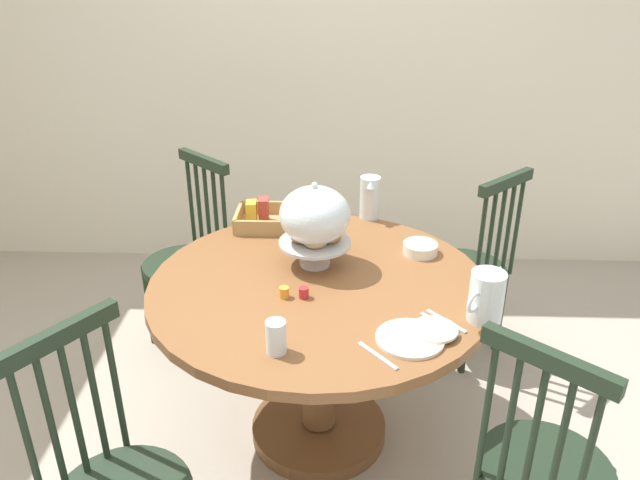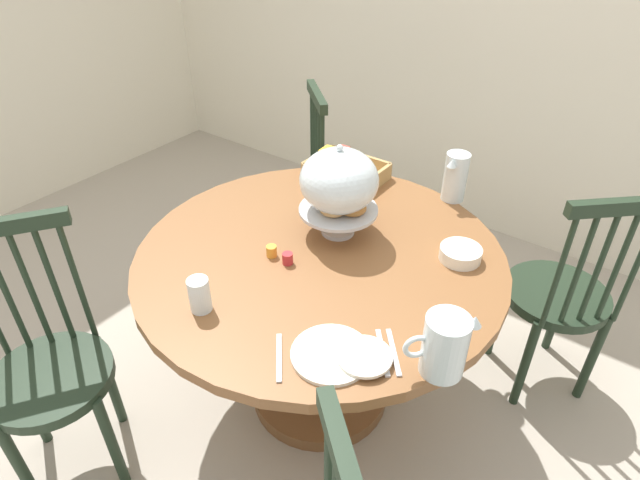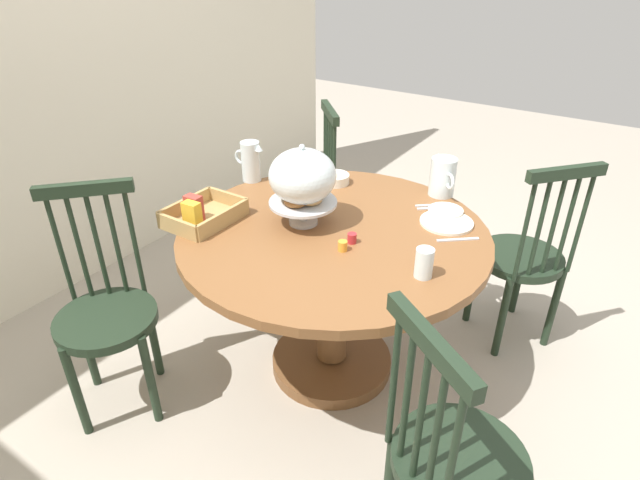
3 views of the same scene
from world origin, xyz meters
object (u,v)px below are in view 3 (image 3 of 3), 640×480
Objects in this scene: windsor_chair_by_cabinet at (453,463)px; china_plate_large at (446,222)px; orange_juice_pitcher at (442,179)px; cereal_basket at (202,214)px; milk_pitcher at (251,163)px; china_plate_small at (446,210)px; windsor_chair_facing_door at (523,260)px; cereal_bowl at (335,179)px; windsor_chair_far_side at (307,197)px; pastry_stand_with_dome at (302,179)px; drinking_glass at (424,263)px; dining_table at (333,271)px; windsor_chair_near_window at (107,315)px.

china_plate_large is (0.85, 0.39, 0.29)m from windsor_chair_by_cabinet.
orange_juice_pitcher reaches higher than cereal_basket.
milk_pitcher reaches higher than china_plate_small.
milk_pitcher is at bearing 100.63° from china_plate_small.
windsor_chair_facing_door reaches higher than cereal_bowl.
orange_juice_pitcher reaches higher than cereal_bowl.
windsor_chair_far_side reaches higher than milk_pitcher.
orange_juice_pitcher is 0.51m from cereal_bowl.
pastry_stand_with_dome reaches higher than orange_juice_pitcher.
windsor_chair_far_side is 5.02× the size of milk_pitcher.
china_plate_small is at bearing -152.25° from orange_juice_pitcher.
china_plate_large is 0.43m from drinking_glass.
cereal_basket reaches higher than dining_table.
milk_pitcher is at bearing 70.82° from dining_table.
dining_table is at bearing 53.92° from windsor_chair_by_cabinet.
cereal_basket is at bearing -172.52° from windsor_chair_far_side.
windsor_chair_facing_door reaches higher than orange_juice_pitcher.
windsor_chair_by_cabinet is 1.00× the size of windsor_chair_far_side.
windsor_chair_far_side is 6.50× the size of china_plate_small.
milk_pitcher is (-0.48, 1.24, 0.38)m from windsor_chair_facing_door.
pastry_stand_with_dome is 0.47m from cereal_bowl.
windsor_chair_far_side is 4.43× the size of china_plate_large.
china_plate_small is (0.94, 0.43, 0.30)m from windsor_chair_by_cabinet.
pastry_stand_with_dome is 0.64m from china_plate_small.
orange_juice_pitcher is 1.61× the size of drinking_glass.
cereal_bowl is at bearing -21.08° from windsor_chair_near_window.
windsor_chair_facing_door is 0.89m from drinking_glass.
china_plate_small is at bearing 12.79° from drinking_glass.
windsor_chair_by_cabinet is 0.64m from drinking_glass.
drinking_glass is (-0.52, -0.69, 0.03)m from cereal_bowl.
china_plate_large is at bearing -111.86° from windsor_chair_far_side.
dining_table is 0.94m from windsor_chair_facing_door.
milk_pitcher is (-0.35, 0.84, 0.01)m from orange_juice_pitcher.
windsor_chair_by_cabinet is 1.24m from windsor_chair_facing_door.
china_plate_large is (0.97, -1.02, 0.29)m from windsor_chair_near_window.
orange_juice_pitcher is at bearing -22.67° from dining_table.
windsor_chair_facing_door is at bearing -34.95° from china_plate_large.
cereal_bowl is at bearing 14.44° from pastry_stand_with_dome.
dining_table is 4.02× the size of cereal_basket.
cereal_bowl is (0.19, -0.36, -0.07)m from milk_pitcher.
drinking_glass is at bearing 166.55° from windsor_chair_facing_door.
cereal_basket is at bearing 76.17° from windsor_chair_by_cabinet.
windsor_chair_near_window reaches higher than drinking_glass.
milk_pitcher is at bearing 60.79° from windsor_chair_by_cabinet.
dining_table is at bearing 157.33° from orange_juice_pitcher.
pastry_stand_with_dome is at bearing -165.56° from cereal_bowl.
pastry_stand_with_dome is (0.53, 0.89, 0.48)m from windsor_chair_by_cabinet.
windsor_chair_far_side is 6.96× the size of cereal_bowl.
windsor_chair_far_side is at bearing 80.90° from orange_juice_pitcher.
milk_pitcher reaches higher than orange_juice_pitcher.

